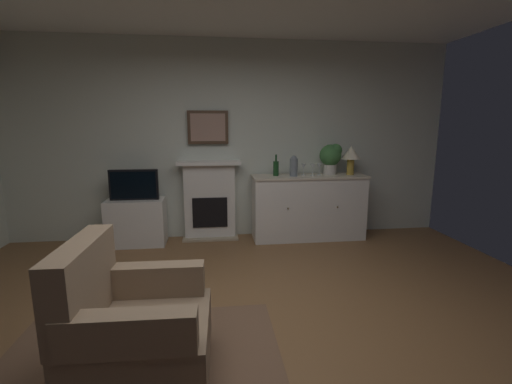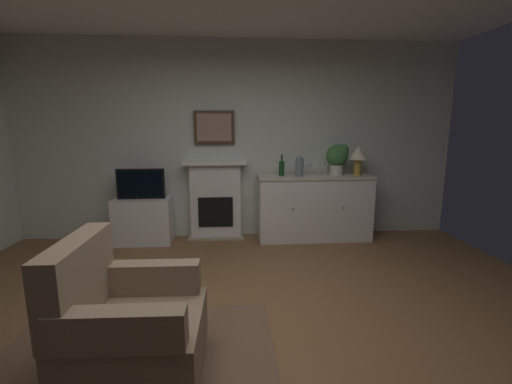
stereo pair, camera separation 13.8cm
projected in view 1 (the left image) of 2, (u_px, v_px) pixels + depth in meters
name	position (u px, v px, depth m)	size (l,w,h in m)	color
ground_plane	(251.00, 345.00, 2.66)	(6.21, 5.28, 0.10)	brown
wall_rear	(231.00, 141.00, 4.94)	(6.21, 0.06, 2.73)	silver
fireplace_unit	(210.00, 200.00, 4.93)	(0.87, 0.30, 1.10)	white
framed_picture	(208.00, 127.00, 4.79)	(0.55, 0.04, 0.45)	#473323
sideboard_cabinet	(308.00, 207.00, 4.94)	(1.58, 0.49, 0.90)	white
table_lamp	(351.00, 155.00, 4.87)	(0.26, 0.26, 0.40)	#B79338
wine_bottle	(276.00, 168.00, 4.80)	(0.08, 0.08, 0.29)	#193F1E
wine_glass_left	(304.00, 166.00, 4.85)	(0.07, 0.07, 0.16)	silver
wine_glass_center	(313.00, 167.00, 4.79)	(0.07, 0.07, 0.16)	silver
wine_glass_right	(319.00, 166.00, 4.86)	(0.07, 0.07, 0.16)	silver
vase_decorative	(294.00, 166.00, 4.75)	(0.11, 0.11, 0.28)	slate
tv_cabinet	(137.00, 222.00, 4.70)	(0.75, 0.42, 0.62)	white
tv_set	(134.00, 185.00, 4.58)	(0.62, 0.07, 0.40)	black
potted_plant_small	(331.00, 156.00, 4.89)	(0.30, 0.30, 0.43)	beige
armchair	(132.00, 325.00, 2.15)	(0.83, 0.80, 0.92)	#8C7259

